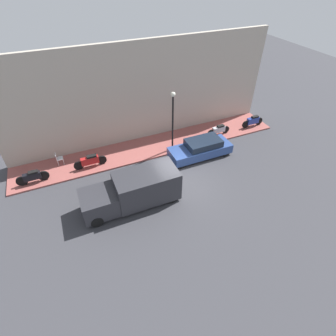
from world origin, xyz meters
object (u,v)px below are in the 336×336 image
at_px(delivery_van, 133,191).
at_px(motorcycle_black, 32,177).
at_px(streetlamp, 173,115).
at_px(cafe_chair, 58,158).
at_px(parked_car, 201,148).
at_px(motorcycle_blue, 253,121).
at_px(scooter_silver, 219,130).
at_px(motorcycle_red, 90,161).

height_order(delivery_van, motorcycle_black, delivery_van).
xyz_separation_m(streetlamp, cafe_chair, (1.39, 7.59, -2.24)).
distance_m(parked_car, motorcycle_blue, 5.93).
height_order(scooter_silver, cafe_chair, cafe_chair).
distance_m(delivery_van, cafe_chair, 6.27).
bearing_deg(streetlamp, motorcycle_black, 89.19).
height_order(delivery_van, streetlamp, streetlamp).
bearing_deg(motorcycle_red, parked_car, -103.17).
relative_size(delivery_van, motorcycle_black, 2.84).
relative_size(streetlamp, cafe_chair, 5.07).
xyz_separation_m(delivery_van, motorcycle_black, (3.94, 5.12, -0.40)).
height_order(parked_car, cafe_chair, parked_car).
distance_m(parked_car, motorcycle_red, 7.43).
distance_m(motorcycle_red, scooter_silver, 9.75).
bearing_deg(motorcycle_black, scooter_silver, -89.23).
xyz_separation_m(scooter_silver, streetlamp, (-0.31, 4.02, 2.29)).
bearing_deg(motorcycle_black, delivery_van, -127.63).
relative_size(motorcycle_blue, motorcycle_black, 1.01).
distance_m(delivery_van, motorcycle_red, 4.43).
distance_m(motorcycle_black, scooter_silver, 13.25).
distance_m(motorcycle_black, streetlamp, 9.50).
distance_m(motorcycle_blue, scooter_silver, 3.17).
bearing_deg(motorcycle_red, motorcycle_blue, -89.93).
bearing_deg(cafe_chair, motorcycle_black, 127.62).
bearing_deg(motorcycle_black, motorcycle_red, -87.34).
bearing_deg(scooter_silver, cafe_chair, 84.69).
bearing_deg(cafe_chair, parked_car, -107.04).
distance_m(scooter_silver, streetlamp, 4.64).
xyz_separation_m(motorcycle_red, scooter_silver, (0.02, -9.75, -0.04)).
xyz_separation_m(delivery_van, cafe_chair, (5.20, 3.48, -0.37)).
xyz_separation_m(delivery_van, scooter_silver, (4.12, -8.13, -0.43)).
xyz_separation_m(parked_car, delivery_van, (-2.41, 5.62, 0.34)).
relative_size(delivery_van, scooter_silver, 2.84).
xyz_separation_m(scooter_silver, cafe_chair, (1.08, 11.61, 0.06)).
relative_size(parked_car, streetlamp, 1.01).
bearing_deg(motorcycle_blue, motorcycle_black, 90.62).
xyz_separation_m(motorcycle_red, cafe_chair, (1.10, 1.87, 0.02)).
relative_size(motorcycle_blue, streetlamp, 0.45).
height_order(motorcycle_red, cafe_chair, motorcycle_red).
bearing_deg(cafe_chair, motorcycle_red, -120.41).
relative_size(motorcycle_red, scooter_silver, 1.12).
xyz_separation_m(parked_car, streetlamp, (1.40, 1.51, 2.21)).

